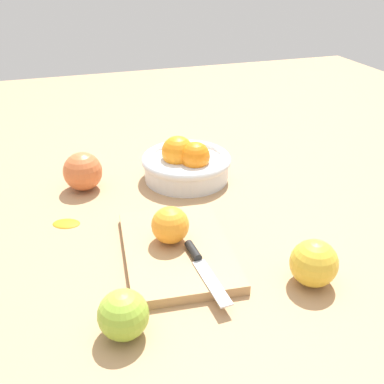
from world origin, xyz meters
name	(u,v)px	position (x,y,z in m)	size (l,w,h in m)	color
ground_plane	(154,227)	(0.00, 0.00, 0.00)	(2.40, 2.40, 0.00)	tan
bowl	(186,163)	(-0.17, 0.12, 0.04)	(0.20, 0.20, 0.10)	silver
cutting_board	(177,250)	(0.09, 0.02, 0.01)	(0.25, 0.18, 0.02)	tan
orange_on_board	(170,225)	(0.08, 0.01, 0.05)	(0.06, 0.06, 0.06)	orange
knife	(201,264)	(0.16, 0.04, 0.02)	(0.16, 0.03, 0.01)	silver
apple_back_right	(314,263)	(0.23, 0.19, 0.04)	(0.07, 0.07, 0.07)	gold
apple_front_left	(83,171)	(-0.19, -0.11, 0.04)	(0.08, 0.08, 0.08)	#CC6638
apple_front_right	(123,315)	(0.25, -0.10, 0.03)	(0.07, 0.07, 0.07)	#8EB738
citrus_peel	(66,222)	(-0.06, -0.16, 0.00)	(0.05, 0.04, 0.01)	orange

